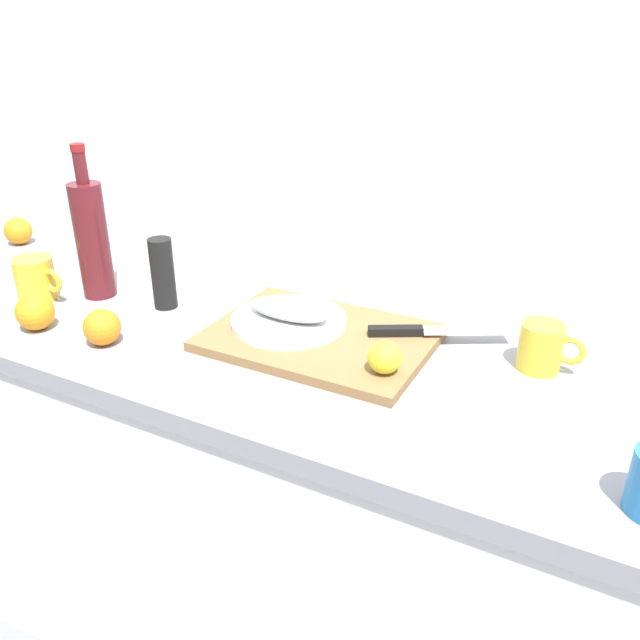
{
  "coord_description": "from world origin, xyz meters",
  "views": [
    {
      "loc": [
        0.71,
        -1.0,
        1.52
      ],
      "look_at": [
        0.16,
        0.04,
        0.95
      ],
      "focal_mm": 36.61,
      "sensor_mm": 36.0,
      "label": 1
    }
  ],
  "objects_px": {
    "chef_knife": "(422,331)",
    "coffee_mug_0": "(542,347)",
    "white_plate": "(289,321)",
    "wine_bottle": "(92,238)",
    "fish_fillet": "(289,310)",
    "pepper_mill": "(163,273)",
    "lemon_0": "(385,357)",
    "cutting_board": "(320,338)",
    "coffee_mug_1": "(36,279)"
  },
  "relations": [
    {
      "from": "fish_fillet",
      "to": "chef_knife",
      "type": "relative_size",
      "value": 0.67
    },
    {
      "from": "white_plate",
      "to": "coffee_mug_0",
      "type": "xyz_separation_m",
      "value": [
        0.49,
        0.09,
        0.02
      ]
    },
    {
      "from": "lemon_0",
      "to": "coffee_mug_1",
      "type": "distance_m",
      "value": 0.86
    },
    {
      "from": "wine_bottle",
      "to": "pepper_mill",
      "type": "distance_m",
      "value": 0.19
    },
    {
      "from": "chef_knife",
      "to": "fish_fillet",
      "type": "bearing_deg",
      "value": 168.56
    },
    {
      "from": "fish_fillet",
      "to": "pepper_mill",
      "type": "bearing_deg",
      "value": -177.08
    },
    {
      "from": "wine_bottle",
      "to": "coffee_mug_0",
      "type": "relative_size",
      "value": 2.92
    },
    {
      "from": "fish_fillet",
      "to": "chef_knife",
      "type": "bearing_deg",
      "value": 17.32
    },
    {
      "from": "fish_fillet",
      "to": "wine_bottle",
      "type": "xyz_separation_m",
      "value": [
        -0.5,
        -0.04,
        0.09
      ]
    },
    {
      "from": "lemon_0",
      "to": "wine_bottle",
      "type": "distance_m",
      "value": 0.75
    },
    {
      "from": "lemon_0",
      "to": "pepper_mill",
      "type": "relative_size",
      "value": 0.38
    },
    {
      "from": "wine_bottle",
      "to": "fish_fillet",
      "type": "bearing_deg",
      "value": 4.06
    },
    {
      "from": "pepper_mill",
      "to": "coffee_mug_0",
      "type": "bearing_deg",
      "value": 7.36
    },
    {
      "from": "wine_bottle",
      "to": "coffee_mug_0",
      "type": "xyz_separation_m",
      "value": [
        0.99,
        0.12,
        -0.09
      ]
    },
    {
      "from": "cutting_board",
      "to": "chef_knife",
      "type": "bearing_deg",
      "value": 25.99
    },
    {
      "from": "pepper_mill",
      "to": "wine_bottle",
      "type": "bearing_deg",
      "value": -173.97
    },
    {
      "from": "fish_fillet",
      "to": "coffee_mug_1",
      "type": "relative_size",
      "value": 1.4
    },
    {
      "from": "white_plate",
      "to": "wine_bottle",
      "type": "relative_size",
      "value": 0.68
    },
    {
      "from": "cutting_board",
      "to": "fish_fillet",
      "type": "distance_m",
      "value": 0.09
    },
    {
      "from": "lemon_0",
      "to": "wine_bottle",
      "type": "xyz_separation_m",
      "value": [
        -0.75,
        0.06,
        0.09
      ]
    },
    {
      "from": "chef_knife",
      "to": "wine_bottle",
      "type": "bearing_deg",
      "value": 160.01
    },
    {
      "from": "white_plate",
      "to": "pepper_mill",
      "type": "height_order",
      "value": "pepper_mill"
    },
    {
      "from": "fish_fillet",
      "to": "wine_bottle",
      "type": "height_order",
      "value": "wine_bottle"
    },
    {
      "from": "white_plate",
      "to": "lemon_0",
      "type": "height_order",
      "value": "lemon_0"
    },
    {
      "from": "chef_knife",
      "to": "coffee_mug_0",
      "type": "height_order",
      "value": "coffee_mug_0"
    },
    {
      "from": "pepper_mill",
      "to": "white_plate",
      "type": "bearing_deg",
      "value": 2.92
    },
    {
      "from": "cutting_board",
      "to": "coffee_mug_0",
      "type": "xyz_separation_m",
      "value": [
        0.42,
        0.1,
        0.04
      ]
    },
    {
      "from": "coffee_mug_0",
      "to": "coffee_mug_1",
      "type": "xyz_separation_m",
      "value": [
        -1.1,
        -0.21,
        0.0
      ]
    },
    {
      "from": "white_plate",
      "to": "pepper_mill",
      "type": "distance_m",
      "value": 0.32
    },
    {
      "from": "cutting_board",
      "to": "lemon_0",
      "type": "xyz_separation_m",
      "value": [
        0.17,
        -0.08,
        0.04
      ]
    },
    {
      "from": "fish_fillet",
      "to": "pepper_mill",
      "type": "distance_m",
      "value": 0.32
    },
    {
      "from": "lemon_0",
      "to": "coffee_mug_1",
      "type": "relative_size",
      "value": 0.48
    },
    {
      "from": "wine_bottle",
      "to": "coffee_mug_0",
      "type": "height_order",
      "value": "wine_bottle"
    },
    {
      "from": "coffee_mug_1",
      "to": "coffee_mug_0",
      "type": "bearing_deg",
      "value": 10.67
    },
    {
      "from": "fish_fillet",
      "to": "coffee_mug_1",
      "type": "xyz_separation_m",
      "value": [
        -0.6,
        -0.12,
        -0.0
      ]
    },
    {
      "from": "pepper_mill",
      "to": "lemon_0",
      "type": "bearing_deg",
      "value": -7.52
    },
    {
      "from": "fish_fillet",
      "to": "wine_bottle",
      "type": "distance_m",
      "value": 0.5
    },
    {
      "from": "chef_knife",
      "to": "coffee_mug_1",
      "type": "height_order",
      "value": "coffee_mug_1"
    },
    {
      "from": "chef_knife",
      "to": "pepper_mill",
      "type": "distance_m",
      "value": 0.59
    },
    {
      "from": "white_plate",
      "to": "chef_knife",
      "type": "xyz_separation_m",
      "value": [
        0.26,
        0.08,
        0.0
      ]
    },
    {
      "from": "cutting_board",
      "to": "coffee_mug_0",
      "type": "bearing_deg",
      "value": 13.06
    },
    {
      "from": "chef_knife",
      "to": "coffee_mug_0",
      "type": "xyz_separation_m",
      "value": [
        0.23,
        0.01,
        0.02
      ]
    },
    {
      "from": "coffee_mug_0",
      "to": "coffee_mug_1",
      "type": "relative_size",
      "value": 0.94
    },
    {
      "from": "chef_knife",
      "to": "pepper_mill",
      "type": "height_order",
      "value": "pepper_mill"
    },
    {
      "from": "chef_knife",
      "to": "coffee_mug_0",
      "type": "bearing_deg",
      "value": -27.11
    },
    {
      "from": "coffee_mug_0",
      "to": "chef_knife",
      "type": "bearing_deg",
      "value": -178.34
    },
    {
      "from": "cutting_board",
      "to": "chef_knife",
      "type": "height_order",
      "value": "chef_knife"
    },
    {
      "from": "fish_fillet",
      "to": "lemon_0",
      "type": "bearing_deg",
      "value": -19.83
    },
    {
      "from": "coffee_mug_0",
      "to": "coffee_mug_1",
      "type": "distance_m",
      "value": 1.12
    },
    {
      "from": "coffee_mug_0",
      "to": "cutting_board",
      "type": "bearing_deg",
      "value": -166.94
    }
  ]
}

